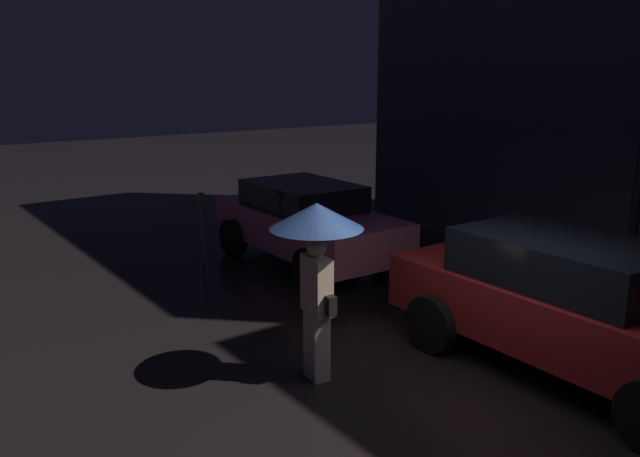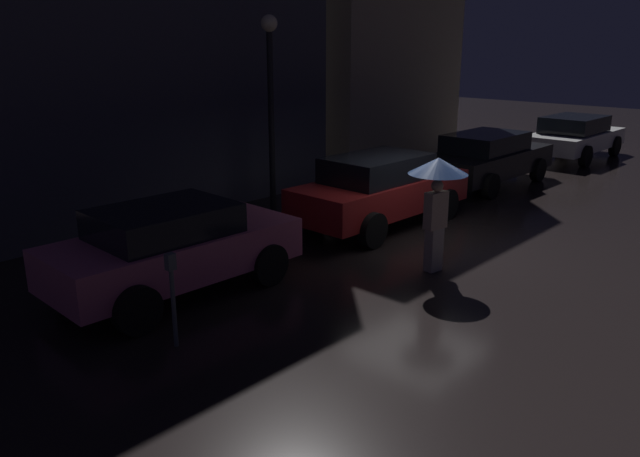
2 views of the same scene
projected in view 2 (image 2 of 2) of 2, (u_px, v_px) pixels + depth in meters
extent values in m
plane|color=black|center=(420.00, 240.00, 12.73)|extent=(60.00, 60.00, 0.00)
cube|color=gray|center=(376.00, 6.00, 20.27)|extent=(6.10, 3.00, 9.95)
cube|color=#DB6684|center=(175.00, 252.00, 9.92)|extent=(4.05, 1.84, 0.66)
cube|color=black|center=(164.00, 221.00, 9.64)|extent=(2.13, 1.57, 0.46)
cylinder|color=black|center=(206.00, 243.00, 11.44)|extent=(0.71, 0.22, 0.71)
cylinder|color=black|center=(269.00, 264.00, 10.34)|extent=(0.71, 0.22, 0.71)
cylinder|color=black|center=(77.00, 280.00, 9.69)|extent=(0.71, 0.22, 0.71)
cylinder|color=black|center=(137.00, 310.00, 8.59)|extent=(0.71, 0.22, 0.71)
cube|color=maroon|center=(381.00, 194.00, 13.58)|extent=(4.41, 1.77, 0.69)
cube|color=black|center=(377.00, 168.00, 13.28)|extent=(2.31, 1.52, 0.53)
cylinder|color=black|center=(387.00, 193.00, 15.17)|extent=(0.72, 0.22, 0.72)
cylinder|color=black|center=(446.00, 204.00, 14.10)|extent=(0.72, 0.22, 0.72)
cylinder|color=black|center=(311.00, 215.00, 13.26)|extent=(0.72, 0.22, 0.72)
cylinder|color=black|center=(373.00, 230.00, 12.19)|extent=(0.72, 0.22, 0.72)
cube|color=black|center=(487.00, 162.00, 17.47)|extent=(4.64, 1.81, 0.64)
cube|color=black|center=(486.00, 142.00, 17.17)|extent=(2.42, 1.58, 0.50)
cylinder|color=black|center=(483.00, 162.00, 19.14)|extent=(0.66, 0.22, 0.66)
cylinder|color=black|center=(538.00, 170.00, 18.00)|extent=(0.66, 0.22, 0.66)
cylinder|color=black|center=(432.00, 176.00, 17.12)|extent=(0.66, 0.22, 0.66)
cylinder|color=black|center=(490.00, 186.00, 15.98)|extent=(0.66, 0.22, 0.66)
cube|color=silver|center=(575.00, 140.00, 21.49)|extent=(4.51, 1.91, 0.56)
cube|color=black|center=(575.00, 124.00, 21.20)|extent=(2.36, 1.65, 0.54)
cylinder|color=black|center=(563.00, 140.00, 23.14)|extent=(0.69, 0.22, 0.69)
cylinder|color=black|center=(615.00, 146.00, 21.96)|extent=(0.69, 0.22, 0.69)
cylinder|color=black|center=(531.00, 150.00, 21.18)|extent=(0.69, 0.22, 0.69)
cylinder|color=black|center=(586.00, 156.00, 20.00)|extent=(0.69, 0.22, 0.69)
cube|color=beige|center=(434.00, 249.00, 10.97)|extent=(0.32, 0.24, 0.78)
cube|color=#D1B293|center=(436.00, 210.00, 10.76)|extent=(0.45, 0.26, 0.65)
sphere|color=tan|center=(437.00, 186.00, 10.63)|extent=(0.21, 0.21, 0.21)
cylinder|color=black|center=(437.00, 196.00, 10.69)|extent=(0.02, 0.02, 0.77)
cone|color=navy|center=(438.00, 166.00, 10.53)|extent=(1.02, 1.02, 0.28)
cube|color=black|center=(443.00, 217.00, 10.97)|extent=(0.17, 0.12, 0.22)
cylinder|color=#4C5154|center=(174.00, 308.00, 8.18)|extent=(0.06, 0.06, 1.09)
cube|color=#4C5154|center=(170.00, 262.00, 8.00)|extent=(0.12, 0.10, 0.22)
cylinder|color=black|center=(271.00, 125.00, 14.39)|extent=(0.14, 0.14, 4.09)
sphere|color=#F9EAB7|center=(269.00, 23.00, 13.74)|extent=(0.37, 0.37, 0.37)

